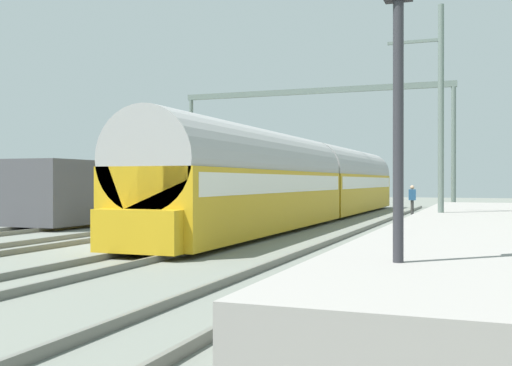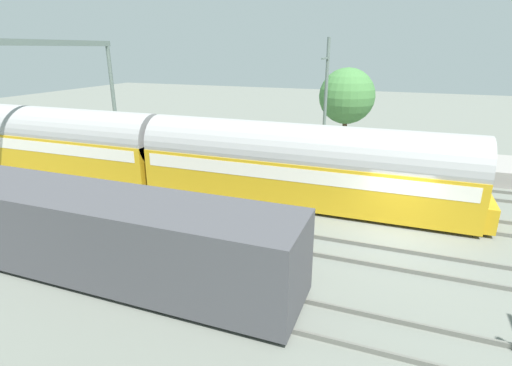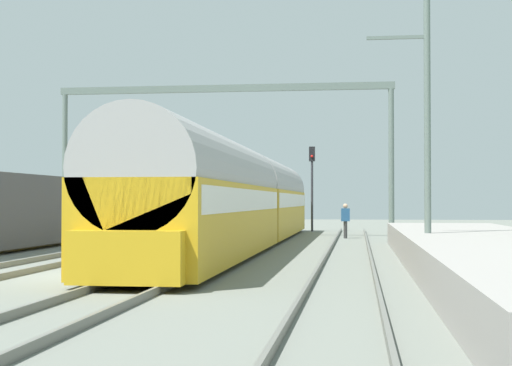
# 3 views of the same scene
# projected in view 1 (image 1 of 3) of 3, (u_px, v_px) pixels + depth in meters

# --- Properties ---
(ground) EXTENTS (120.00, 120.00, 0.00)m
(ground) POSITION_uv_depth(u_px,v_px,m) (137.00, 243.00, 19.63)
(ground) COLOR slate
(track_west) EXTENTS (1.52, 60.00, 0.16)m
(track_west) POSITION_uv_depth(u_px,v_px,m) (79.00, 239.00, 20.40)
(track_west) COLOR #64645C
(track_west) RESTS_ON ground
(track_east) EXTENTS (1.52, 60.00, 0.16)m
(track_east) POSITION_uv_depth(u_px,v_px,m) (199.00, 243.00, 18.86)
(track_east) COLOR #64645C
(track_east) RESTS_ON ground
(track_far_east) EXTENTS (1.52, 60.00, 0.16)m
(track_far_east) POSITION_uv_depth(u_px,v_px,m) (339.00, 249.00, 17.33)
(track_far_east) COLOR #64645C
(track_far_east) RESTS_ON ground
(platform) EXTENTS (4.40, 28.00, 0.90)m
(platform) POSITION_uv_depth(u_px,v_px,m) (485.00, 234.00, 17.85)
(platform) COLOR gray
(platform) RESTS_ON ground
(passenger_train) EXTENTS (2.93, 32.85, 3.82)m
(passenger_train) POSITION_uv_depth(u_px,v_px,m) (311.00, 181.00, 30.87)
(passenger_train) COLOR gold
(passenger_train) RESTS_ON ground
(freight_car) EXTENTS (2.80, 13.00, 2.70)m
(freight_car) POSITION_uv_depth(u_px,v_px,m) (117.00, 191.00, 30.24)
(freight_car) COLOR #47474C
(freight_car) RESTS_ON ground
(person_crossing) EXTENTS (0.44, 0.32, 1.73)m
(person_crossing) POSITION_uv_depth(u_px,v_px,m) (412.00, 197.00, 36.44)
(person_crossing) COLOR #343434
(person_crossing) RESTS_ON ground
(railway_signal_near) EXTENTS (0.36, 0.30, 5.25)m
(railway_signal_near) POSITION_uv_depth(u_px,v_px,m) (398.00, 77.00, 8.16)
(railway_signal_near) COLOR #2D2D33
(railway_signal_near) RESTS_ON ground
(railway_signal_far) EXTENTS (0.36, 0.30, 5.18)m
(railway_signal_far) POSITION_uv_depth(u_px,v_px,m) (396.00, 163.00, 45.27)
(railway_signal_far) COLOR #2D2D33
(railway_signal_far) RESTS_ON ground
(catenary_gantry) EXTENTS (17.49, 0.28, 7.86)m
(catenary_gantry) POSITION_uv_depth(u_px,v_px,m) (312.00, 118.00, 39.17)
(catenary_gantry) COLOR slate
(catenary_gantry) RESTS_ON ground
(catenary_pole_east_mid) EXTENTS (1.90, 0.20, 8.00)m
(catenary_pole_east_mid) POSITION_uv_depth(u_px,v_px,m) (439.00, 117.00, 21.09)
(catenary_pole_east_mid) COLOR slate
(catenary_pole_east_mid) RESTS_ON ground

